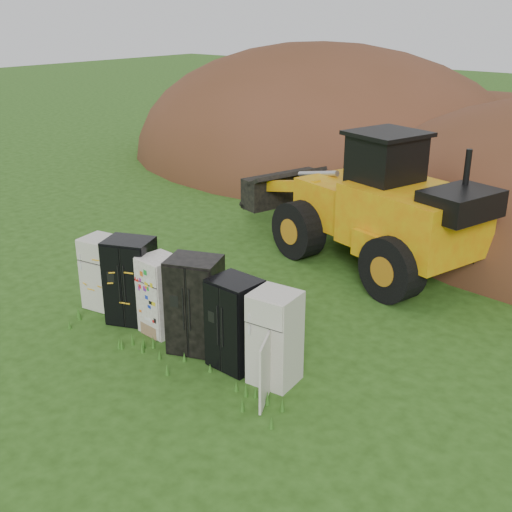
{
  "coord_description": "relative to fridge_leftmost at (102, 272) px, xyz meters",
  "views": [
    {
      "loc": [
        8.38,
        -7.83,
        6.27
      ],
      "look_at": [
        0.21,
        2.0,
        1.29
      ],
      "focal_mm": 45.0,
      "sensor_mm": 36.0,
      "label": 1
    }
  ],
  "objects": [
    {
      "name": "fridge_black_right",
      "position": [
        3.94,
        -0.04,
        0.06
      ],
      "size": [
        0.89,
        0.75,
        1.74
      ],
      "primitive_type": null,
      "rotation": [
        0.0,
        0.0,
        -0.03
      ],
      "color": "black",
      "rests_on": "ground"
    },
    {
      "name": "wheel_loader",
      "position": [
        2.77,
        6.06,
        0.95
      ],
      "size": [
        7.77,
        4.69,
        3.51
      ],
      "primitive_type": null,
      "rotation": [
        0.0,
        0.0,
        -0.26
      ],
      "color": "gold",
      "rests_on": "ground"
    },
    {
      "name": "fridge_leftmost",
      "position": [
        0.0,
        0.0,
        0.0
      ],
      "size": [
        0.83,
        0.81,
        1.62
      ],
      "primitive_type": null,
      "rotation": [
        0.0,
        0.0,
        0.18
      ],
      "color": "silver",
      "rests_on": "ground"
    },
    {
      "name": "dirt_mound_left",
      "position": [
        -4.49,
        15.06,
        -0.81
      ],
      "size": [
        18.21,
        13.66,
        9.93
      ],
      "primitive_type": "ellipsoid",
      "color": "#4E2D19",
      "rests_on": "ground"
    },
    {
      "name": "ground",
      "position": [
        2.55,
        -0.02,
        -0.81
      ],
      "size": [
        120.0,
        120.0,
        0.0
      ],
      "primitive_type": "plane",
      "color": "#244612",
      "rests_on": "ground"
    },
    {
      "name": "fridge_open_door",
      "position": [
        4.84,
        -0.0,
        0.05
      ],
      "size": [
        0.86,
        0.81,
        1.72
      ],
      "primitive_type": null,
      "rotation": [
        0.0,
        0.0,
        0.12
      ],
      "color": "silver",
      "rests_on": "ground"
    },
    {
      "name": "fridge_sticker",
      "position": [
        1.9,
        -0.0,
        0.01
      ],
      "size": [
        0.77,
        0.72,
        1.64
      ],
      "primitive_type": null,
      "rotation": [
        0.0,
        0.0,
        -0.07
      ],
      "color": "white",
      "rests_on": "ground"
    },
    {
      "name": "fridge_black_side",
      "position": [
        1.04,
        -0.05,
        0.1
      ],
      "size": [
        1.18,
        1.07,
        1.83
      ],
      "primitive_type": null,
      "rotation": [
        0.0,
        0.0,
        0.42
      ],
      "color": "black",
      "rests_on": "ground"
    },
    {
      "name": "fridge_dark_mid",
      "position": [
        2.94,
        -0.06,
        0.13
      ],
      "size": [
        1.2,
        1.1,
        1.89
      ],
      "primitive_type": null,
      "rotation": [
        0.0,
        0.0,
        0.4
      ],
      "color": "black",
      "rests_on": "ground"
    },
    {
      "name": "dirt_mound_back",
      "position": [
        1.92,
        17.18,
        -0.81
      ],
      "size": [
        19.88,
        13.25,
        6.37
      ],
      "primitive_type": "ellipsoid",
      "color": "#4E2D19",
      "rests_on": "ground"
    }
  ]
}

